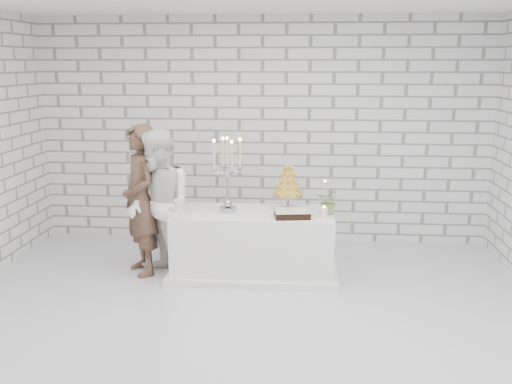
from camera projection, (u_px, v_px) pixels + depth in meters
name	position (u px, v px, depth m)	size (l,w,h in m)	color
ground	(243.00, 315.00, 5.58)	(6.00, 5.00, 0.01)	silver
wall_back	(262.00, 131.00, 7.67)	(6.00, 0.01, 3.00)	white
wall_front	(188.00, 251.00, 2.82)	(6.00, 0.01, 3.00)	white
cake_table	(254.00, 244.00, 6.57)	(1.80, 0.80, 0.75)	white
groom	(141.00, 200.00, 6.54)	(0.63, 0.41, 1.73)	#3A281E
bride	(159.00, 205.00, 6.36)	(0.83, 0.64, 1.70)	white
candelabra	(227.00, 175.00, 6.40)	(0.35, 0.35, 0.85)	#9E9DA8
croquembouche	(288.00, 186.00, 6.53)	(0.35, 0.35, 0.55)	#9D6E1D
chocolate_cake	(292.00, 214.00, 6.25)	(0.37, 0.27, 0.08)	black
pillar_candle	(324.00, 213.00, 6.21)	(0.08, 0.08, 0.12)	white
extra_taper	(325.00, 196.00, 6.57)	(0.06, 0.06, 0.32)	beige
flowers	(329.00, 201.00, 6.37)	(0.26, 0.23, 0.29)	#4C783A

